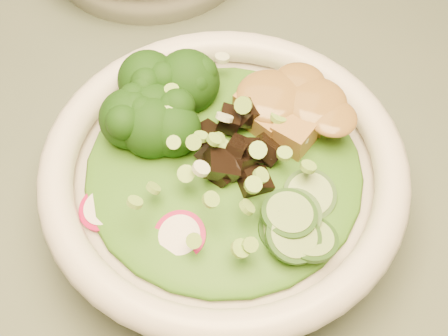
% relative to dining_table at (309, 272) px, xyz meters
% --- Properties ---
extents(dining_table, '(1.20, 0.80, 0.75)m').
position_rel_dining_table_xyz_m(dining_table, '(0.00, 0.00, 0.00)').
color(dining_table, black).
rests_on(dining_table, ground).
extents(salad_bowl, '(0.28, 0.28, 0.08)m').
position_rel_dining_table_xyz_m(salad_bowl, '(-0.08, -0.02, 0.16)').
color(salad_bowl, silver).
rests_on(salad_bowl, dining_table).
extents(lettuce_bed, '(0.21, 0.21, 0.03)m').
position_rel_dining_table_xyz_m(lettuce_bed, '(-0.08, -0.02, 0.18)').
color(lettuce_bed, '#245B13').
rests_on(lettuce_bed, salad_bowl).
extents(broccoli_florets, '(0.10, 0.10, 0.05)m').
position_rel_dining_table_xyz_m(broccoli_florets, '(-0.14, 0.01, 0.19)').
color(broccoli_florets, black).
rests_on(broccoli_florets, salad_bowl).
extents(radish_slices, '(0.12, 0.08, 0.02)m').
position_rel_dining_table_xyz_m(radish_slices, '(-0.11, -0.09, 0.18)').
color(radish_slices, '#9E0C3D').
rests_on(radish_slices, salad_bowl).
extents(cucumber_slices, '(0.09, 0.09, 0.04)m').
position_rel_dining_table_xyz_m(cucumber_slices, '(-0.02, -0.06, 0.19)').
color(cucumber_slices, '#7CA55B').
rests_on(cucumber_slices, salad_bowl).
extents(mushroom_heap, '(0.09, 0.09, 0.04)m').
position_rel_dining_table_xyz_m(mushroom_heap, '(-0.08, -0.01, 0.19)').
color(mushroom_heap, black).
rests_on(mushroom_heap, salad_bowl).
extents(tofu_cubes, '(0.11, 0.09, 0.04)m').
position_rel_dining_table_xyz_m(tofu_cubes, '(-0.05, 0.04, 0.19)').
color(tofu_cubes, olive).
rests_on(tofu_cubes, salad_bowl).
extents(peanut_sauce, '(0.07, 0.06, 0.02)m').
position_rel_dining_table_xyz_m(peanut_sauce, '(-0.05, 0.04, 0.20)').
color(peanut_sauce, brown).
rests_on(peanut_sauce, tofu_cubes).
extents(scallion_garnish, '(0.20, 0.20, 0.03)m').
position_rel_dining_table_xyz_m(scallion_garnish, '(-0.08, -0.02, 0.20)').
color(scallion_garnish, '#79AE3D').
rests_on(scallion_garnish, salad_bowl).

